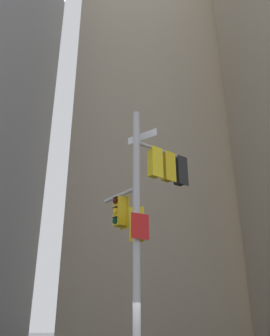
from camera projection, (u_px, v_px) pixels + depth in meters
The scene contains 2 objects.
building_mid_block at pixel (154, 138), 42.42m from camera, with size 17.17×17.17×44.43m, color tan.
signal_pole_assembly at pixel (146, 206), 11.76m from camera, with size 3.10×1.85×8.93m.
Camera 1 is at (-0.50, -10.87, 2.03)m, focal length 37.62 mm.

